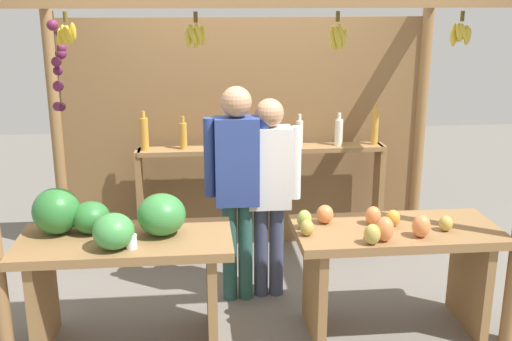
% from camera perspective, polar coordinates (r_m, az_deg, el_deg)
% --- Properties ---
extents(ground_plane, '(12.00, 12.00, 0.00)m').
position_cam_1_polar(ground_plane, '(4.99, -0.22, -11.01)').
color(ground_plane, slate).
rests_on(ground_plane, ground).
extents(market_stall, '(3.40, 1.98, 2.33)m').
position_cam_1_polar(market_stall, '(4.97, -0.78, 5.37)').
color(market_stall, olive).
rests_on(market_stall, ground).
extents(fruit_counter_left, '(1.38, 0.67, 1.07)m').
position_cam_1_polar(fruit_counter_left, '(4.09, -12.83, -6.82)').
color(fruit_counter_left, olive).
rests_on(fruit_counter_left, ground).
extents(fruit_counter_right, '(1.38, 0.65, 0.93)m').
position_cam_1_polar(fruit_counter_right, '(4.28, 12.62, -7.55)').
color(fruit_counter_right, olive).
rests_on(fruit_counter_right, ground).
extents(bottle_shelf_unit, '(2.18, 0.22, 1.36)m').
position_cam_1_polar(bottle_shelf_unit, '(5.36, 0.50, 0.12)').
color(bottle_shelf_unit, olive).
rests_on(bottle_shelf_unit, ground).
extents(vendor_man, '(0.48, 0.22, 1.66)m').
position_cam_1_polar(vendor_man, '(4.49, -1.80, -0.45)').
color(vendor_man, '#295952').
rests_on(vendor_man, ground).
extents(vendor_woman, '(0.48, 0.21, 1.56)m').
position_cam_1_polar(vendor_woman, '(4.57, 1.24, -1.04)').
color(vendor_woman, '#3B4461').
rests_on(vendor_woman, ground).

